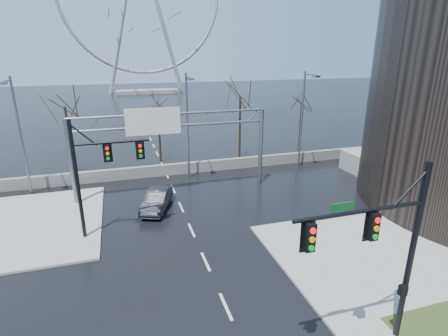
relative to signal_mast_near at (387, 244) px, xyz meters
name	(u,v)px	position (x,y,z in m)	size (l,w,h in m)	color
ground	(226,306)	(-5.14, 4.04, -4.87)	(260.00, 260.00, 0.00)	black
sidewalk_right_ext	(370,251)	(4.86, 6.04, -4.80)	(12.00, 10.00, 0.15)	gray
sidewalk_far	(28,225)	(-16.14, 16.04, -4.80)	(10.00, 12.00, 0.15)	gray
barrier_wall	(166,170)	(-5.14, 24.04, -4.32)	(52.00, 0.50, 1.10)	slate
signal_mast_near	(387,244)	(0.00, 0.00, 0.00)	(5.52, 0.41, 8.00)	black
signal_mast_far	(95,168)	(-11.01, 13.00, -0.04)	(4.72, 0.41, 8.00)	black
sign_gantry	(168,136)	(-5.52, 19.00, 0.31)	(16.36, 0.40, 7.60)	slate
streetlight_left	(18,128)	(-17.14, 22.20, 1.01)	(0.50, 2.55, 10.00)	slate
streetlight_mid	(188,119)	(-3.14, 22.20, 1.01)	(0.50, 2.55, 10.00)	slate
streetlight_right	(304,113)	(8.86, 22.20, 1.01)	(0.50, 2.55, 10.00)	slate
tree_left	(66,115)	(-14.14, 27.54, 1.10)	(3.75, 3.75, 7.50)	black
tree_center	(158,116)	(-5.14, 28.54, 0.30)	(3.25, 3.25, 6.50)	black
tree_right	(240,104)	(3.86, 27.54, 1.34)	(3.90, 3.90, 7.80)	black
tree_far_right	(302,108)	(11.86, 28.04, 0.54)	(3.40, 3.40, 6.80)	black
car	(157,200)	(-7.00, 16.22, -4.11)	(1.60, 4.60, 1.52)	black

